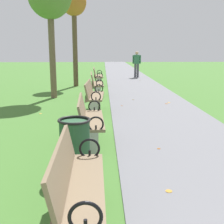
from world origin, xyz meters
name	(u,v)px	position (x,y,z in m)	size (l,w,h in m)	color
paved_walkway	(129,79)	(1.36, 18.00, 0.01)	(2.73, 44.00, 0.02)	slate
park_bench_2	(77,184)	(-0.50, 3.03, 0.49)	(0.51, 1.61, 0.90)	#7A664C
park_bench_3	(89,119)	(-0.50, 5.75, 0.49)	(0.54, 1.62, 0.90)	#7A664C
park_bench_4	(94,96)	(-0.50, 8.59, 0.49)	(0.53, 1.62, 0.90)	#7A664C
park_bench_5	(96,84)	(-0.50, 11.49, 0.49)	(0.55, 1.62, 0.90)	#7A664C
park_bench_6	(97,76)	(-0.50, 14.67, 0.49)	(0.51, 1.61, 0.90)	#7A664C
tree_2	(74,7)	(-1.56, 14.58, 3.73)	(1.17, 1.17, 4.59)	brown
pedestrian_walking	(137,63)	(1.90, 18.65, 0.93)	(0.53, 0.25, 1.62)	#4C4C56
trash_bin	(75,146)	(-0.65, 4.36, 0.42)	(0.48, 0.48, 0.84)	#234C2D
scattered_leaves	(121,135)	(0.16, 6.24, 0.01)	(4.92, 18.78, 0.02)	#93511E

